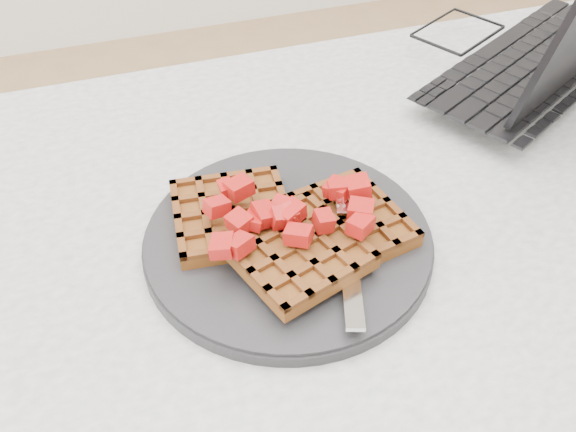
{
  "coord_description": "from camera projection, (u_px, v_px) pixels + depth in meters",
  "views": [
    {
      "loc": [
        -0.22,
        -0.39,
        1.19
      ],
      "look_at": [
        -0.08,
        0.02,
        0.79
      ],
      "focal_mm": 40.0,
      "sensor_mm": 36.0,
      "label": 1
    }
  ],
  "objects": [
    {
      "name": "table",
      "position": [
        363.0,
        318.0,
        0.7
      ],
      "size": [
        1.2,
        0.8,
        0.75
      ],
      "color": "silver",
      "rests_on": "ground"
    },
    {
      "name": "plate",
      "position": [
        288.0,
        240.0,
        0.61
      ],
      "size": [
        0.28,
        0.28,
        0.02
      ],
      "primitive_type": "cylinder",
      "color": "black",
      "rests_on": "table"
    },
    {
      "name": "fork",
      "position": [
        348.0,
        247.0,
        0.58
      ],
      "size": [
        0.08,
        0.18,
        0.02
      ],
      "primitive_type": null,
      "rotation": [
        0.0,
        0.0,
        -0.33
      ],
      "color": "silver",
      "rests_on": "plate"
    },
    {
      "name": "strawberry_pile",
      "position": [
        288.0,
        205.0,
        0.58
      ],
      "size": [
        0.15,
        0.15,
        0.02
      ],
      "primitive_type": null,
      "color": "#8D0404",
      "rests_on": "waffles"
    },
    {
      "name": "laptop",
      "position": [
        520.0,
        45.0,
        0.83
      ],
      "size": [
        0.45,
        0.41,
        0.26
      ],
      "rotation": [
        0.0,
        0.0,
        3.63
      ],
      "color": "black",
      "rests_on": "table"
    },
    {
      "name": "waffles",
      "position": [
        289.0,
        229.0,
        0.6
      ],
      "size": [
        0.22,
        0.2,
        0.03
      ],
      "color": "brown",
      "rests_on": "plate"
    }
  ]
}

